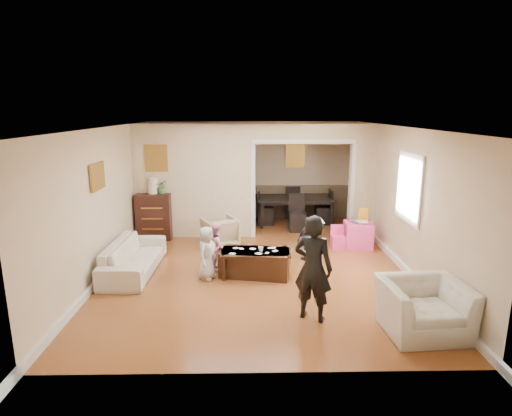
{
  "coord_description": "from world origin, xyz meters",
  "views": [
    {
      "loc": [
        -0.15,
        -7.71,
        2.92
      ],
      "look_at": [
        0.0,
        0.2,
        1.05
      ],
      "focal_mm": 29.5,
      "sensor_mm": 36.0,
      "label": 1
    }
  ],
  "objects_px": {
    "dining_table": "(294,211)",
    "child_kneel_a": "(207,253)",
    "sofa": "(134,257)",
    "dresser": "(154,216)",
    "child_toddler": "(308,239)",
    "adult_person": "(313,268)",
    "child_kneel_b": "(217,246)",
    "armchair_front": "(423,308)",
    "table_lamp": "(153,186)",
    "coffee_cup": "(261,249)",
    "armchair_back": "(220,232)",
    "coffee_table": "(255,263)",
    "play_table": "(358,235)",
    "cyan_cup": "(355,221)"
  },
  "relations": [
    {
      "from": "adult_person",
      "to": "dining_table",
      "type": "bearing_deg",
      "value": -64.77
    },
    {
      "from": "armchair_back",
      "to": "armchair_front",
      "type": "height_order",
      "value": "armchair_front"
    },
    {
      "from": "table_lamp",
      "to": "child_kneel_a",
      "type": "xyz_separation_m",
      "value": [
        1.42,
        -2.38,
        -0.77
      ]
    },
    {
      "from": "armchair_front",
      "to": "dresser",
      "type": "distance_m",
      "value": 6.18
    },
    {
      "from": "armchair_front",
      "to": "play_table",
      "type": "bearing_deg",
      "value": 84.96
    },
    {
      "from": "armchair_front",
      "to": "cyan_cup",
      "type": "bearing_deg",
      "value": 86.58
    },
    {
      "from": "dresser",
      "to": "cyan_cup",
      "type": "xyz_separation_m",
      "value": [
        4.41,
        -0.75,
        0.06
      ]
    },
    {
      "from": "adult_person",
      "to": "sofa",
      "type": "bearing_deg",
      "value": -2.7
    },
    {
      "from": "table_lamp",
      "to": "child_toddler",
      "type": "relative_size",
      "value": 0.41
    },
    {
      "from": "table_lamp",
      "to": "coffee_cup",
      "type": "height_order",
      "value": "table_lamp"
    },
    {
      "from": "armchair_front",
      "to": "table_lamp",
      "type": "bearing_deg",
      "value": 132.0
    },
    {
      "from": "dresser",
      "to": "cyan_cup",
      "type": "relative_size",
      "value": 13.24
    },
    {
      "from": "child_toddler",
      "to": "child_kneel_b",
      "type": "bearing_deg",
      "value": -14.89
    },
    {
      "from": "adult_person",
      "to": "child_kneel_b",
      "type": "bearing_deg",
      "value": -24.08
    },
    {
      "from": "play_table",
      "to": "dining_table",
      "type": "height_order",
      "value": "dining_table"
    },
    {
      "from": "table_lamp",
      "to": "child_kneel_b",
      "type": "bearing_deg",
      "value": -50.88
    },
    {
      "from": "sofa",
      "to": "coffee_cup",
      "type": "height_order",
      "value": "sofa"
    },
    {
      "from": "child_toddler",
      "to": "dresser",
      "type": "bearing_deg",
      "value": -53.31
    },
    {
      "from": "dresser",
      "to": "dining_table",
      "type": "bearing_deg",
      "value": 20.05
    },
    {
      "from": "dresser",
      "to": "adult_person",
      "type": "distance_m",
      "value": 4.92
    },
    {
      "from": "sofa",
      "to": "armchair_front",
      "type": "xyz_separation_m",
      "value": [
        4.42,
        -2.22,
        0.06
      ]
    },
    {
      "from": "table_lamp",
      "to": "child_toddler",
      "type": "distance_m",
      "value": 3.72
    },
    {
      "from": "sofa",
      "to": "armchair_front",
      "type": "height_order",
      "value": "armchair_front"
    },
    {
      "from": "armchair_back",
      "to": "child_kneel_b",
      "type": "xyz_separation_m",
      "value": [
        0.04,
        -1.35,
        0.12
      ]
    },
    {
      "from": "adult_person",
      "to": "table_lamp",
      "type": "bearing_deg",
      "value": -23.18
    },
    {
      "from": "adult_person",
      "to": "child_kneel_a",
      "type": "height_order",
      "value": "adult_person"
    },
    {
      "from": "dining_table",
      "to": "child_kneel_a",
      "type": "xyz_separation_m",
      "value": [
        -1.93,
        -3.6,
        0.13
      ]
    },
    {
      "from": "dining_table",
      "to": "child_toddler",
      "type": "relative_size",
      "value": 2.24
    },
    {
      "from": "sofa",
      "to": "coffee_table",
      "type": "bearing_deg",
      "value": -93.63
    },
    {
      "from": "dining_table",
      "to": "child_kneel_b",
      "type": "xyz_separation_m",
      "value": [
        -1.78,
        -3.15,
        0.09
      ]
    },
    {
      "from": "armchair_back",
      "to": "coffee_table",
      "type": "xyz_separation_m",
      "value": [
        0.74,
        -1.65,
        -0.09
      ]
    },
    {
      "from": "play_table",
      "to": "cyan_cup",
      "type": "height_order",
      "value": "cyan_cup"
    },
    {
      "from": "child_toddler",
      "to": "armchair_back",
      "type": "bearing_deg",
      "value": -55.97
    },
    {
      "from": "child_kneel_a",
      "to": "coffee_cup",
      "type": "bearing_deg",
      "value": -63.31
    },
    {
      "from": "sofa",
      "to": "dining_table",
      "type": "height_order",
      "value": "dining_table"
    },
    {
      "from": "table_lamp",
      "to": "sofa",
      "type": "bearing_deg",
      "value": -88.58
    },
    {
      "from": "coffee_table",
      "to": "child_toddler",
      "type": "bearing_deg",
      "value": 35.54
    },
    {
      "from": "dining_table",
      "to": "coffee_table",
      "type": "bearing_deg",
      "value": -110.53
    },
    {
      "from": "table_lamp",
      "to": "play_table",
      "type": "relative_size",
      "value": 0.63
    },
    {
      "from": "sofa",
      "to": "child_toddler",
      "type": "relative_size",
      "value": 2.26
    },
    {
      "from": "coffee_cup",
      "to": "dining_table",
      "type": "height_order",
      "value": "dining_table"
    },
    {
      "from": "dresser",
      "to": "armchair_back",
      "type": "bearing_deg",
      "value": -20.73
    },
    {
      "from": "child_kneel_a",
      "to": "adult_person",
      "type": "bearing_deg",
      "value": -111.72
    },
    {
      "from": "play_table",
      "to": "child_toddler",
      "type": "bearing_deg",
      "value": -146.94
    },
    {
      "from": "coffee_cup",
      "to": "adult_person",
      "type": "relative_size",
      "value": 0.06
    },
    {
      "from": "coffee_cup",
      "to": "child_kneel_a",
      "type": "relative_size",
      "value": 0.1
    },
    {
      "from": "armchair_back",
      "to": "dining_table",
      "type": "bearing_deg",
      "value": -160.28
    },
    {
      "from": "sofa",
      "to": "dining_table",
      "type": "relative_size",
      "value": 1.01
    },
    {
      "from": "armchair_front",
      "to": "play_table",
      "type": "distance_m",
      "value": 3.56
    },
    {
      "from": "dresser",
      "to": "coffee_table",
      "type": "height_order",
      "value": "dresser"
    }
  ]
}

